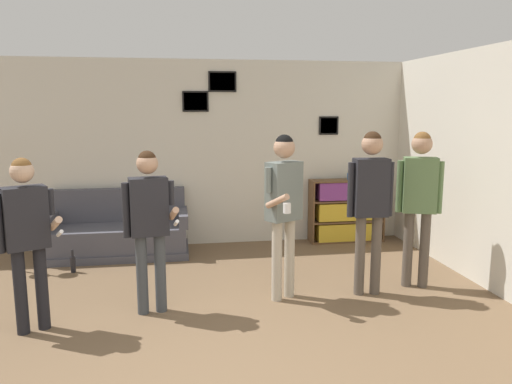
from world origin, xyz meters
name	(u,v)px	position (x,y,z in m)	size (l,w,h in m)	color
wall_back	(192,154)	(0.00, 4.23, 1.35)	(8.78, 0.08, 2.70)	silver
wall_right	(480,167)	(3.22, 2.10, 1.35)	(0.06, 6.60, 2.70)	silver
couch	(119,234)	(-1.04, 3.81, 0.29)	(1.89, 0.80, 0.89)	#4C4C56
bookshelf	(346,211)	(2.32, 4.01, 0.47)	(1.13, 0.30, 0.95)	brown
person_player_foreground_left	(26,228)	(-1.55, 1.47, 0.97)	(0.58, 0.38, 1.60)	black
person_player_foreground_center	(149,216)	(-0.50, 1.72, 0.99)	(0.54, 0.43, 1.62)	#3D4247
person_watcher_holding_cup	(284,199)	(0.87, 1.88, 1.09)	(0.44, 0.57, 1.75)	#B7AD99
person_spectator_near_bookshelf	(370,195)	(1.81, 1.86, 1.10)	(0.50, 0.23, 1.78)	brown
person_spectator_far_right	(419,192)	(2.43, 2.00, 1.09)	(0.48, 0.31, 1.76)	brown
bottle_on_floor	(73,264)	(-1.52, 3.13, 0.11)	(0.06, 0.06, 0.29)	black
drinking_cup	(350,176)	(2.35, 4.01, 1.00)	(0.08, 0.08, 0.10)	blue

